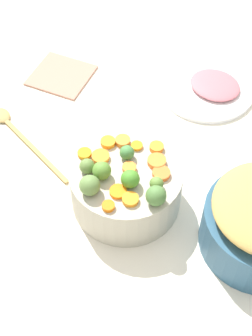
{
  "coord_description": "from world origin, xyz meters",
  "views": [
    {
      "loc": [
        0.45,
        0.47,
        0.96
      ],
      "look_at": [
        -0.01,
        0.01,
        0.14
      ],
      "focal_mm": 53.9,
      "sensor_mm": 36.0,
      "label": 1
    }
  ],
  "objects": [
    {
      "name": "carrot_slice_0",
      "position": [
        -0.04,
        -0.07,
        0.14
      ],
      "size": [
        0.04,
        0.04,
        0.01
      ],
      "primitive_type": "cylinder",
      "rotation": [
        0.0,
        0.0,
        3.23
      ],
      "color": "orange",
      "rests_on": "serving_bowl_carrots"
    },
    {
      "name": "carrot_slice_1",
      "position": [
        0.04,
        0.04,
        0.13
      ],
      "size": [
        0.05,
        0.05,
        0.01
      ],
      "primitive_type": "cylinder",
      "rotation": [
        0.0,
        0.0,
        5.63
      ],
      "color": "orange",
      "rests_on": "serving_bowl_carrots"
    },
    {
      "name": "ham_slice_main",
      "position": [
        -0.44,
        -0.07,
        0.04
      ],
      "size": [
        0.13,
        0.14,
        0.02
      ],
      "primitive_type": "ellipsoid",
      "rotation": [
        0.0,
        0.0,
        4.76
      ],
      "color": "#BD636D",
      "rests_on": "ham_plate"
    },
    {
      "name": "brussels_sprout_6",
      "position": [
        0.04,
        -0.04,
        0.15
      ],
      "size": [
        0.03,
        0.03,
        0.03
      ],
      "primitive_type": "sphere",
      "color": "#5A7839",
      "rests_on": "serving_bowl_carrots"
    },
    {
      "name": "carrot_slice_7",
      "position": [
        0.08,
        0.05,
        0.13
      ],
      "size": [
        0.03,
        0.03,
        0.01
      ],
      "primitive_type": "cylinder",
      "rotation": [
        0.0,
        0.0,
        4.98
      ],
      "color": "orange",
      "rests_on": "serving_bowl_carrots"
    },
    {
      "name": "carrot_slice_9",
      "position": [
        -0.08,
        -0.02,
        0.13
      ],
      "size": [
        0.04,
        0.04,
        0.01
      ],
      "primitive_type": "cylinder",
      "rotation": [
        0.0,
        0.0,
        0.5
      ],
      "color": "orange",
      "rests_on": "serving_bowl_carrots"
    },
    {
      "name": "carrot_slice_2",
      "position": [
        -0.08,
        0.04,
        0.14
      ],
      "size": [
        0.06,
        0.06,
        0.01
      ],
      "primitive_type": "cylinder",
      "rotation": [
        0.0,
        0.0,
        0.85
      ],
      "color": "orange",
      "rests_on": "serving_bowl_carrots"
    },
    {
      "name": "brussels_sprout_1",
      "position": [
        0.03,
        -0.01,
        0.15
      ],
      "size": [
        0.04,
        0.04,
        0.04
      ],
      "primitive_type": "sphere",
      "color": "#558430",
      "rests_on": "serving_bowl_carrots"
    },
    {
      "name": "wooden_spoon",
      "position": [
        0.03,
        -0.34,
        0.03
      ],
      "size": [
        0.05,
        0.32,
        0.01
      ],
      "color": "#A6864C",
      "rests_on": "tabletop"
    },
    {
      "name": "carrot_slice_5",
      "position": [
        -0.1,
        0.02,
        0.14
      ],
      "size": [
        0.03,
        0.03,
        0.01
      ],
      "primitive_type": "cylinder",
      "rotation": [
        0.0,
        0.0,
        1.45
      ],
      "color": "orange",
      "rests_on": "serving_bowl_carrots"
    },
    {
      "name": "dish_towel",
      "position": [
        -0.19,
        -0.41,
        0.02
      ],
      "size": [
        0.2,
        0.2,
        0.01
      ],
      "primitive_type": "cube",
      "rotation": [
        0.0,
        0.0,
        0.37
      ],
      "color": "tan",
      "rests_on": "tabletop"
    },
    {
      "name": "serving_bowl_carrots",
      "position": [
        -0.01,
        0.01,
        0.07
      ],
      "size": [
        0.24,
        0.24,
        0.11
      ],
      "primitive_type": "cylinder",
      "color": "#B5AE9B",
      "rests_on": "tabletop"
    },
    {
      "name": "brussels_sprout_3",
      "position": [
        0.07,
        -0.0,
        0.15
      ],
      "size": [
        0.04,
        0.04,
        0.04
      ],
      "primitive_type": "sphere",
      "color": "#5D7E40",
      "rests_on": "serving_bowl_carrots"
    },
    {
      "name": "brussels_sprout_2",
      "position": [
        -0.0,
        0.11,
        0.15
      ],
      "size": [
        0.04,
        0.04,
        0.04
      ],
      "primitive_type": "sphere",
      "color": "#4A7338",
      "rests_on": "serving_bowl_carrots"
    },
    {
      "name": "carrot_slice_3",
      "position": [
        -0.02,
        0.02,
        0.14
      ],
      "size": [
        0.03,
        0.03,
        0.01
      ],
      "primitive_type": "cylinder",
      "rotation": [
        0.0,
        0.0,
        4.63
      ],
      "color": "orange",
      "rests_on": "serving_bowl_carrots"
    },
    {
      "name": "carrot_slice_4",
      "position": [
        -0.06,
        0.07,
        0.13
      ],
      "size": [
        0.05,
        0.05,
        0.01
      ],
      "primitive_type": "cylinder",
      "rotation": [
        0.0,
        0.0,
        0.53
      ],
      "color": "orange",
      "rests_on": "serving_bowl_carrots"
    },
    {
      "name": "carrot_slice_8",
      "position": [
        -0.06,
        -0.05,
        0.14
      ],
      "size": [
        0.05,
        0.05,
        0.01
      ],
      "primitive_type": "cylinder",
      "rotation": [
        0.0,
        0.0,
        2.23
      ],
      "color": "orange",
      "rests_on": "serving_bowl_carrots"
    },
    {
      "name": "brussels_sprout_0",
      "position": [
        0.01,
        0.05,
        0.15
      ],
      "size": [
        0.04,
        0.04,
        0.04
      ],
      "primitive_type": "sphere",
      "color": "#448727",
      "rests_on": "serving_bowl_carrots"
    },
    {
      "name": "carrot_slice_11",
      "position": [
        0.03,
        0.07,
        0.13
      ],
      "size": [
        0.03,
        0.03,
        0.01
      ],
      "primitive_type": "cylinder",
      "rotation": [
        0.0,
        0.0,
        1.55
      ],
      "color": "orange",
      "rests_on": "serving_bowl_carrots"
    },
    {
      "name": "tabletop",
      "position": [
        0.0,
        0.0,
        0.01
      ],
      "size": [
        2.4,
        2.4,
        0.02
      ],
      "primitive_type": "cube",
      "color": "silver",
      "rests_on": "ground"
    },
    {
      "name": "ham_plate",
      "position": [
        -0.43,
        -0.09,
        0.03
      ],
      "size": [
        0.26,
        0.26,
        0.01
      ],
      "primitive_type": "cylinder",
      "color": "white",
      "rests_on": "tabletop"
    },
    {
      "name": "carrot_slice_10",
      "position": [
        0.02,
        -0.08,
        0.13
      ],
      "size": [
        0.04,
        0.04,
        0.01
      ],
      "primitive_type": "cylinder",
      "rotation": [
        0.0,
        0.0,
        2.62
      ],
      "color": "orange",
      "rests_on": "serving_bowl_carrots"
    },
    {
      "name": "brussels_sprout_4",
      "position": [
        -0.04,
        -0.01,
        0.15
      ],
      "size": [
        0.03,
        0.03,
        0.03
      ],
      "primitive_type": "sphere",
      "color": "#447E3E",
      "rests_on": "serving_bowl_carrots"
    },
    {
      "name": "carrot_slice_6",
      "position": [
        0.0,
        -0.05,
        0.14
      ],
      "size": [
        0.05,
        0.05,
        0.01
      ],
      "primitive_type": "cylinder",
      "rotation": [
        0.0,
        0.0,
        0.99
      ],
      "color": "orange",
      "rests_on": "serving_bowl_carrots"
    },
    {
      "name": "brussels_sprout_5",
      "position": [
        -0.03,
        0.09,
        0.14
      ],
      "size": [
        0.03,
        0.03,
        0.03
      ],
      "primitive_type": "sphere",
      "color": "olive",
      "rests_on": "serving_bowl_carrots"
    }
  ]
}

